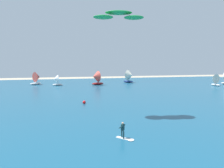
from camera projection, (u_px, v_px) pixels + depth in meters
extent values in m
cube|color=navy|center=(79.00, 91.00, 55.47)|extent=(160.00, 90.00, 0.10)
cube|color=white|center=(123.00, 138.00, 20.59)|extent=(1.26, 1.34, 0.05)
cylinder|color=#143338|center=(124.00, 135.00, 20.35)|extent=(0.14, 0.14, 0.80)
cylinder|color=#143338|center=(122.00, 133.00, 20.74)|extent=(0.14, 0.14, 0.80)
cube|color=#143338|center=(123.00, 127.00, 20.47)|extent=(0.41, 0.40, 0.60)
sphere|color=tan|center=(123.00, 123.00, 20.43)|extent=(0.22, 0.22, 0.22)
cylinder|color=#143338|center=(121.00, 127.00, 20.33)|extent=(0.40, 0.43, 0.39)
cylinder|color=#143338|center=(123.00, 126.00, 20.70)|extent=(0.40, 0.43, 0.39)
ellipsoid|color=white|center=(131.00, 140.00, 20.06)|extent=(0.92, 0.91, 0.08)
ellipsoid|color=#198C3F|center=(119.00, 13.00, 28.55)|extent=(4.13, 2.93, 0.44)
ellipsoid|color=#198C3F|center=(103.00, 17.00, 28.47)|extent=(3.14, 2.74, 0.44)
ellipsoid|color=#198C3F|center=(134.00, 18.00, 28.75)|extent=(3.14, 2.74, 0.44)
ellipsoid|color=maroon|center=(98.00, 84.00, 71.37)|extent=(4.81, 2.83, 0.85)
cylinder|color=silver|center=(98.00, 76.00, 71.20)|extent=(0.14, 0.14, 4.55)
cone|color=#D84C3F|center=(96.00, 77.00, 70.71)|extent=(3.02, 4.24, 3.82)
ellipsoid|color=silver|center=(215.00, 85.00, 68.34)|extent=(1.59, 3.76, 0.69)
cylinder|color=silver|center=(216.00, 78.00, 67.96)|extent=(0.11, 0.11, 3.66)
cone|color=silver|center=(214.00, 79.00, 68.73)|extent=(3.21, 1.88, 3.08)
ellipsoid|color=navy|center=(128.00, 81.00, 79.58)|extent=(3.90, 4.68, 0.86)
cylinder|color=silver|center=(128.00, 74.00, 79.44)|extent=(0.14, 0.14, 4.59)
cone|color=silver|center=(130.00, 75.00, 78.81)|extent=(4.32, 3.84, 3.86)
ellipsoid|color=silver|center=(57.00, 85.00, 69.30)|extent=(3.53, 1.87, 0.63)
cylinder|color=silver|center=(58.00, 79.00, 69.17)|extent=(0.10, 0.10, 3.36)
cone|color=white|center=(56.00, 79.00, 68.85)|extent=(2.06, 3.07, 2.82)
ellipsoid|color=white|center=(36.00, 84.00, 71.95)|extent=(4.22, 3.63, 0.78)
cylinder|color=silver|center=(35.00, 76.00, 71.55)|extent=(0.13, 0.13, 4.18)
cone|color=#D84C3F|center=(37.00, 77.00, 72.27)|extent=(3.55, 3.91, 3.51)
sphere|color=red|center=(84.00, 102.00, 38.03)|extent=(0.61, 0.61, 0.61)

